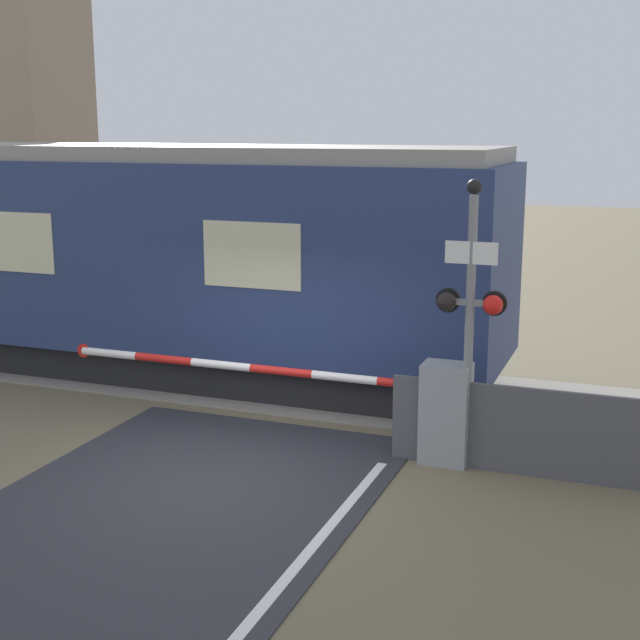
# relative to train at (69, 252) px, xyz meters

# --- Properties ---
(ground_plane) EXTENTS (80.00, 80.00, 0.00)m
(ground_plane) POSITION_rel_train_xyz_m (4.85, -3.92, -1.98)
(ground_plane) COLOR #6B6047
(track_bed) EXTENTS (36.00, 3.20, 0.13)m
(track_bed) POSITION_rel_train_xyz_m (4.85, 0.00, -1.95)
(track_bed) COLOR gray
(track_bed) RESTS_ON ground_plane
(train) EXTENTS (15.38, 2.90, 3.86)m
(train) POSITION_rel_train_xyz_m (0.00, 0.00, 0.00)
(train) COLOR black
(train) RESTS_ON ground_plane
(crossing_barrier) EXTENTS (5.76, 0.44, 1.29)m
(crossing_barrier) POSITION_rel_train_xyz_m (6.95, -2.54, -1.28)
(crossing_barrier) COLOR gray
(crossing_barrier) RESTS_ON ground_plane
(signal_post) EXTENTS (0.86, 0.26, 3.56)m
(signal_post) POSITION_rel_train_xyz_m (7.66, -2.61, 0.05)
(signal_post) COLOR gray
(signal_post) RESTS_ON ground_plane
(distant_building) EXTENTS (4.32, 4.32, 13.58)m
(distant_building) POSITION_rel_train_xyz_m (-13.46, 15.84, 4.89)
(distant_building) COLOR gray
(distant_building) RESTS_ON ground_plane
(roadside_fence) EXTENTS (4.00, 0.06, 1.10)m
(roadside_fence) POSITION_rel_train_xyz_m (8.73, -2.61, -1.43)
(roadside_fence) COLOR #4C4C51
(roadside_fence) RESTS_ON ground_plane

